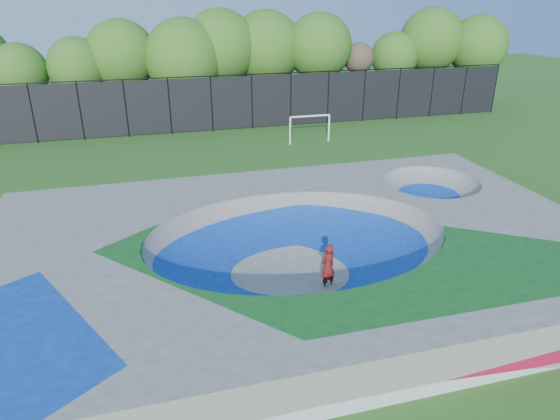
# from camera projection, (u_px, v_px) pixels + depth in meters

# --- Properties ---
(ground) EXTENTS (120.00, 120.00, 0.00)m
(ground) POSITION_uv_depth(u_px,v_px,m) (297.00, 269.00, 18.44)
(ground) COLOR #275818
(ground) RESTS_ON ground
(skate_deck) EXTENTS (22.00, 14.00, 1.50)m
(skate_deck) POSITION_uv_depth(u_px,v_px,m) (297.00, 251.00, 18.14)
(skate_deck) COLOR gray
(skate_deck) RESTS_ON ground
(skater) EXTENTS (0.72, 0.61, 1.68)m
(skater) POSITION_uv_depth(u_px,v_px,m) (328.00, 267.00, 16.90)
(skater) COLOR red
(skater) RESTS_ON ground
(skateboard) EXTENTS (0.81, 0.49, 0.05)m
(skateboard) POSITION_uv_depth(u_px,v_px,m) (327.00, 287.00, 17.22)
(skateboard) COLOR black
(skateboard) RESTS_ON ground
(soccer_goal) EXTENTS (2.88, 0.12, 1.90)m
(soccer_goal) POSITION_uv_depth(u_px,v_px,m) (310.00, 124.00, 33.59)
(soccer_goal) COLOR white
(soccer_goal) RESTS_ON ground
(fence) EXTENTS (48.09, 0.09, 4.04)m
(fence) POSITION_uv_depth(u_px,v_px,m) (212.00, 103.00, 36.18)
(fence) COLOR black
(fence) RESTS_ON ground
(treeline) EXTENTS (53.32, 7.86, 8.43)m
(treeline) POSITION_uv_depth(u_px,v_px,m) (210.00, 54.00, 39.52)
(treeline) COLOR #413320
(treeline) RESTS_ON ground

